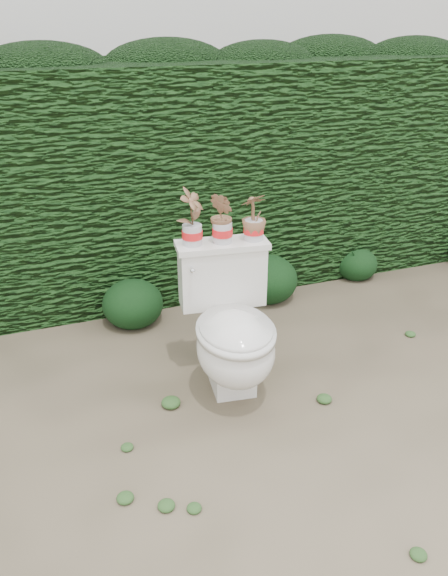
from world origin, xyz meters
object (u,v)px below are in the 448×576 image
object	(u,v)px
toilet	(232,332)
potted_plant_left	(192,218)
potted_plant_center	(222,219)
potted_plant_right	(254,218)

from	to	relation	value
toilet	potted_plant_left	distance (m)	0.64
potted_plant_center	potted_plant_right	xyz separation A→B (m)	(0.17, -0.02, -0.01)
potted_plant_left	potted_plant_center	xyz separation A→B (m)	(0.16, -0.02, -0.01)
toilet	potted_plant_right	bearing A→B (deg)	53.94
potted_plant_center	potted_plant_right	size ratio (longest dim) A/B	1.10
toilet	potted_plant_center	xyz separation A→B (m)	(0.03, 0.24, 0.55)
toilet	potted_plant_right	distance (m)	0.62
potted_plant_left	potted_plant_center	bearing A→B (deg)	-47.42
potted_plant_left	potted_plant_right	xyz separation A→B (m)	(0.33, -0.04, -0.03)
potted_plant_left	potted_plant_right	distance (m)	0.34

